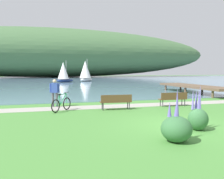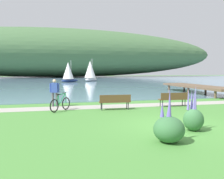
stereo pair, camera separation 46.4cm
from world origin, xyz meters
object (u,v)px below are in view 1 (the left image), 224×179
at_px(park_bench_near_camera, 173,98).
at_px(park_bench_further_along, 116,101).
at_px(bicycle_leaning_near_bench, 61,104).
at_px(sailboat_mid_bay, 63,72).
at_px(sailboat_nearest_to_shore, 85,71).
at_px(person_at_shoreline, 55,91).

relative_size(park_bench_near_camera, park_bench_further_along, 0.99).
distance_m(bicycle_leaning_near_bench, sailboat_mid_bay, 33.42).
xyz_separation_m(park_bench_further_along, sailboat_nearest_to_shore, (4.20, 36.60, 1.72)).
xyz_separation_m(sailboat_nearest_to_shore, sailboat_mid_bay, (-4.70, -2.96, -0.22)).
relative_size(bicycle_leaning_near_bench, sailboat_mid_bay, 0.34).
bearing_deg(sailboat_nearest_to_shore, park_bench_further_along, -96.55).
distance_m(park_bench_near_camera, sailboat_nearest_to_shore, 36.28).
bearing_deg(sailboat_mid_bay, park_bench_near_camera, -82.52).
height_order(bicycle_leaning_near_bench, sailboat_nearest_to_shore, sailboat_nearest_to_shore).
bearing_deg(sailboat_nearest_to_shore, bicycle_leaning_near_bench, -101.30).
bearing_deg(park_bench_further_along, sailboat_mid_bay, 90.85).
xyz_separation_m(bicycle_leaning_near_bench, sailboat_nearest_to_shore, (7.24, 36.25, 1.85)).
bearing_deg(park_bench_further_along, person_at_shoreline, 148.01).
relative_size(park_bench_further_along, bicycle_leaning_near_bench, 1.29).
height_order(park_bench_near_camera, sailboat_mid_bay, sailboat_mid_bay).
xyz_separation_m(bicycle_leaning_near_bench, sailboat_mid_bay, (2.54, 33.29, 1.62)).
height_order(park_bench_near_camera, person_at_shoreline, person_at_shoreline).
bearing_deg(park_bench_near_camera, sailboat_mid_bay, 97.48).
bearing_deg(sailboat_nearest_to_shore, park_bench_near_camera, -90.53).
xyz_separation_m(park_bench_further_along, person_at_shoreline, (-3.33, 2.08, 0.46)).
bearing_deg(park_bench_near_camera, bicycle_leaning_near_bench, -179.86).
height_order(park_bench_further_along, sailboat_mid_bay, sailboat_mid_bay).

